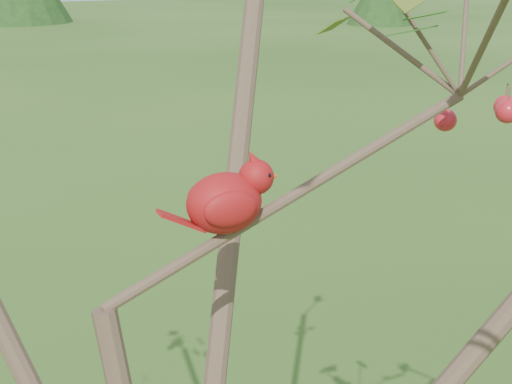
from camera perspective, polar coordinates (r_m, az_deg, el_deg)
crabapple_tree at (r=0.87m, az=-5.46°, el=-1.46°), size 2.35×2.05×2.95m
cardinal at (r=1.02m, az=-2.24°, el=-0.59°), size 0.19×0.10×0.13m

